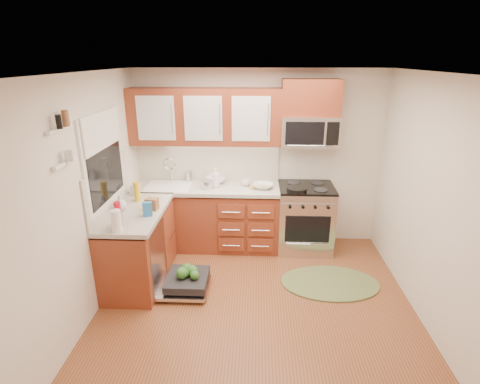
{
  "coord_description": "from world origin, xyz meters",
  "views": [
    {
      "loc": [
        -0.02,
        -3.49,
        2.64
      ],
      "look_at": [
        -0.22,
        0.85,
        1.06
      ],
      "focal_mm": 28.0,
      "sensor_mm": 36.0,
      "label": 1
    }
  ],
  "objects_px": {
    "dishwasher": "(184,283)",
    "upper_cabinets": "(205,117)",
    "skillet": "(297,189)",
    "sink": "(169,195)",
    "cutting_board": "(260,186)",
    "bowl_a": "(263,186)",
    "paper_towel_roll": "(116,221)",
    "range": "(305,218)",
    "bowl_b": "(216,180)",
    "stock_pot": "(207,185)",
    "rug": "(330,283)",
    "microwave": "(309,131)",
    "cup": "(246,182)"
  },
  "relations": [
    {
      "from": "upper_cabinets",
      "to": "cutting_board",
      "type": "bearing_deg",
      "value": -8.79
    },
    {
      "from": "dishwasher",
      "to": "upper_cabinets",
      "type": "bearing_deg",
      "value": 83.96
    },
    {
      "from": "cup",
      "to": "bowl_b",
      "type": "bearing_deg",
      "value": 166.5
    },
    {
      "from": "skillet",
      "to": "cutting_board",
      "type": "xyz_separation_m",
      "value": [
        -0.48,
        0.23,
        -0.04
      ]
    },
    {
      "from": "dishwasher",
      "to": "bowl_a",
      "type": "bearing_deg",
      "value": 49.51
    },
    {
      "from": "skillet",
      "to": "dishwasher",
      "type": "bearing_deg",
      "value": -146.19
    },
    {
      "from": "sink",
      "to": "skillet",
      "type": "relative_size",
      "value": 2.31
    },
    {
      "from": "skillet",
      "to": "stock_pot",
      "type": "xyz_separation_m",
      "value": [
        -1.22,
        0.14,
        0.0
      ]
    },
    {
      "from": "bowl_a",
      "to": "bowl_b",
      "type": "relative_size",
      "value": 0.91
    },
    {
      "from": "microwave",
      "to": "cutting_board",
      "type": "xyz_separation_m",
      "value": [
        -0.64,
        -0.09,
        -0.76
      ]
    },
    {
      "from": "range",
      "to": "dishwasher",
      "type": "height_order",
      "value": "range"
    },
    {
      "from": "paper_towel_roll",
      "to": "bowl_b",
      "type": "bearing_deg",
      "value": 62.17
    },
    {
      "from": "dishwasher",
      "to": "cutting_board",
      "type": "distance_m",
      "value": 1.69
    },
    {
      "from": "bowl_b",
      "to": "paper_towel_roll",
      "type": "bearing_deg",
      "value": -117.83
    },
    {
      "from": "range",
      "to": "rug",
      "type": "bearing_deg",
      "value": -76.05
    },
    {
      "from": "upper_cabinets",
      "to": "sink",
      "type": "height_order",
      "value": "upper_cabinets"
    },
    {
      "from": "paper_towel_roll",
      "to": "bowl_b",
      "type": "distance_m",
      "value": 1.83
    },
    {
      "from": "stock_pot",
      "to": "bowl_b",
      "type": "distance_m",
      "value": 0.26
    },
    {
      "from": "sink",
      "to": "paper_towel_roll",
      "type": "distance_m",
      "value": 1.47
    },
    {
      "from": "range",
      "to": "microwave",
      "type": "relative_size",
      "value": 1.25
    },
    {
      "from": "microwave",
      "to": "paper_towel_roll",
      "type": "relative_size",
      "value": 3.29
    },
    {
      "from": "upper_cabinets",
      "to": "microwave",
      "type": "xyz_separation_m",
      "value": [
        1.41,
        -0.02,
        -0.18
      ]
    },
    {
      "from": "cutting_board",
      "to": "range",
      "type": "bearing_deg",
      "value": -2.38
    },
    {
      "from": "upper_cabinets",
      "to": "microwave",
      "type": "relative_size",
      "value": 2.7
    },
    {
      "from": "stock_pot",
      "to": "sink",
      "type": "bearing_deg",
      "value": 174.03
    },
    {
      "from": "skillet",
      "to": "bowl_a",
      "type": "relative_size",
      "value": 1.0
    },
    {
      "from": "microwave",
      "to": "sink",
      "type": "relative_size",
      "value": 1.23
    },
    {
      "from": "sink",
      "to": "microwave",
      "type": "bearing_deg",
      "value": 3.85
    },
    {
      "from": "stock_pot",
      "to": "dishwasher",
      "type": "bearing_deg",
      "value": -98.72
    },
    {
      "from": "dishwasher",
      "to": "skillet",
      "type": "bearing_deg",
      "value": 33.81
    },
    {
      "from": "sink",
      "to": "bowl_b",
      "type": "height_order",
      "value": "bowl_b"
    },
    {
      "from": "upper_cabinets",
      "to": "rug",
      "type": "xyz_separation_m",
      "value": [
        1.63,
        -1.07,
        -1.86
      ]
    },
    {
      "from": "paper_towel_roll",
      "to": "bowl_a",
      "type": "height_order",
      "value": "paper_towel_roll"
    },
    {
      "from": "sink",
      "to": "stock_pot",
      "type": "relative_size",
      "value": 3.46
    },
    {
      "from": "cutting_board",
      "to": "bowl_a",
      "type": "height_order",
      "value": "bowl_a"
    },
    {
      "from": "skillet",
      "to": "bowl_b",
      "type": "relative_size",
      "value": 0.91
    },
    {
      "from": "sink",
      "to": "dishwasher",
      "type": "distance_m",
      "value": 1.38
    },
    {
      "from": "cup",
      "to": "upper_cabinets",
      "type": "bearing_deg",
      "value": 171.83
    },
    {
      "from": "upper_cabinets",
      "to": "skillet",
      "type": "bearing_deg",
      "value": -15.57
    },
    {
      "from": "dishwasher",
      "to": "skillet",
      "type": "xyz_separation_m",
      "value": [
        1.38,
        0.93,
        0.88
      ]
    },
    {
      "from": "dishwasher",
      "to": "cup",
      "type": "bearing_deg",
      "value": 59.82
    },
    {
      "from": "paper_towel_roll",
      "to": "sink",
      "type": "bearing_deg",
      "value": 81.73
    },
    {
      "from": "rug",
      "to": "paper_towel_roll",
      "type": "xyz_separation_m",
      "value": [
        -2.37,
        -0.53,
        1.03
      ]
    },
    {
      "from": "sink",
      "to": "rug",
      "type": "distance_m",
      "value": 2.47
    },
    {
      "from": "rug",
      "to": "skillet",
      "type": "height_order",
      "value": "skillet"
    },
    {
      "from": "dishwasher",
      "to": "cutting_board",
      "type": "height_order",
      "value": "cutting_board"
    },
    {
      "from": "skillet",
      "to": "cup",
      "type": "bearing_deg",
      "value": 158.78
    },
    {
      "from": "microwave",
      "to": "skillet",
      "type": "height_order",
      "value": "microwave"
    },
    {
      "from": "upper_cabinets",
      "to": "dishwasher",
      "type": "height_order",
      "value": "upper_cabinets"
    },
    {
      "from": "rug",
      "to": "stock_pot",
      "type": "xyz_separation_m",
      "value": [
        -1.61,
        0.85,
        0.97
      ]
    }
  ]
}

